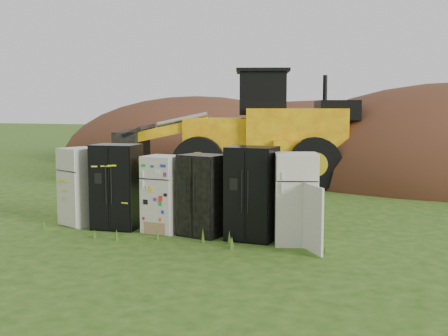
% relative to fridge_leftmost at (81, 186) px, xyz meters
% --- Properties ---
extents(ground, '(120.00, 120.00, 0.00)m').
position_rel_fridge_leftmost_xyz_m(ground, '(2.53, -0.03, -0.85)').
color(ground, '#234913').
rests_on(ground, ground).
extents(fridge_leftmost, '(0.96, 0.94, 1.70)m').
position_rel_fridge_leftmost_xyz_m(fridge_leftmost, '(0.00, 0.00, 0.00)').
color(fridge_leftmost, silver).
rests_on(fridge_leftmost, ground).
extents(fridge_black_side, '(1.03, 0.86, 1.80)m').
position_rel_fridge_leftmost_xyz_m(fridge_black_side, '(0.94, -0.05, 0.05)').
color(fridge_black_side, black).
rests_on(fridge_black_side, ground).
extents(fridge_sticker, '(0.75, 0.69, 1.59)m').
position_rel_fridge_leftmost_xyz_m(fridge_sticker, '(2.02, -0.03, -0.05)').
color(fridge_sticker, silver).
rests_on(fridge_sticker, ground).
extents(fridge_dark_mid, '(0.96, 0.84, 1.64)m').
position_rel_fridge_leftmost_xyz_m(fridge_dark_mid, '(2.92, -0.03, -0.03)').
color(fridge_dark_mid, black).
rests_on(fridge_dark_mid, ground).
extents(fridge_black_right, '(0.92, 0.77, 1.82)m').
position_rel_fridge_leftmost_xyz_m(fridge_black_right, '(3.94, -0.00, 0.06)').
color(fridge_black_right, black).
rests_on(fridge_black_right, ground).
extents(fridge_open_door, '(0.97, 0.93, 1.73)m').
position_rel_fridge_leftmost_xyz_m(fridge_open_door, '(4.83, -0.04, 0.02)').
color(fridge_open_door, silver).
rests_on(fridge_open_door, ground).
extents(wheel_loader, '(8.48, 5.52, 3.81)m').
position_rel_fridge_leftmost_xyz_m(wheel_loader, '(0.93, 7.31, 1.06)').
color(wheel_loader, yellow).
rests_on(wheel_loader, ground).
extents(dirt_mound_left, '(13.62, 10.22, 6.19)m').
position_rel_fridge_leftmost_xyz_m(dirt_mound_left, '(-3.66, 14.68, -0.85)').
color(dirt_mound_left, '#4C2918').
rests_on(dirt_mound_left, ground).
extents(dirt_mound_back, '(15.66, 10.44, 5.80)m').
position_rel_fridge_leftmost_xyz_m(dirt_mound_back, '(1.47, 17.82, -0.85)').
color(dirt_mound_back, '#4C2918').
rests_on(dirt_mound_back, ground).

